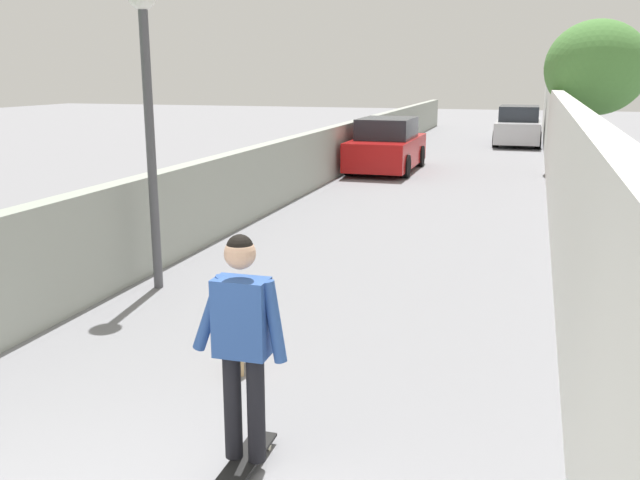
# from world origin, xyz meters

# --- Properties ---
(ground_plane) EXTENTS (80.00, 80.00, 0.00)m
(ground_plane) POSITION_xyz_m (14.00, 0.00, 0.00)
(ground_plane) COLOR gray
(wall_left) EXTENTS (48.00, 0.30, 1.40)m
(wall_left) POSITION_xyz_m (12.00, 2.90, 0.70)
(wall_left) COLOR #999E93
(wall_left) RESTS_ON ground
(fence_right) EXTENTS (48.00, 0.30, 2.36)m
(fence_right) POSITION_xyz_m (12.00, -2.90, 1.18)
(fence_right) COLOR silver
(fence_right) RESTS_ON ground
(tree_right_near) EXTENTS (2.84, 2.84, 4.28)m
(tree_right_near) POSITION_xyz_m (19.00, -3.91, 2.95)
(tree_right_near) COLOR brown
(tree_right_near) RESTS_ON ground
(lamp_post) EXTENTS (0.36, 0.36, 3.92)m
(lamp_post) POSITION_xyz_m (5.45, 2.35, 2.72)
(lamp_post) COLOR #4C4C51
(lamp_post) RESTS_ON ground
(skateboard) EXTENTS (0.80, 0.21, 0.08)m
(skateboard) POSITION_xyz_m (1.75, -0.51, 0.07)
(skateboard) COLOR black
(skateboard) RESTS_ON ground
(person_skateboarder) EXTENTS (0.23, 0.71, 1.68)m
(person_skateboarder) POSITION_xyz_m (1.75, -0.51, 1.07)
(person_skateboarder) COLOR black
(person_skateboarder) RESTS_ON skateboard
(dog) EXTENTS (1.90, 0.84, 1.06)m
(dog) POSITION_xyz_m (3.34, 0.21, 0.27)
(dog) COLOR tan
(dog) RESTS_ON ground
(car_near) EXTENTS (4.05, 1.80, 1.54)m
(car_near) POSITION_xyz_m (17.56, 1.75, 0.71)
(car_near) COLOR #B71414
(car_near) RESTS_ON ground
(car_far) EXTENTS (4.15, 1.80, 1.54)m
(car_far) POSITION_xyz_m (26.54, -1.75, 0.71)
(car_far) COLOR silver
(car_far) RESTS_ON ground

